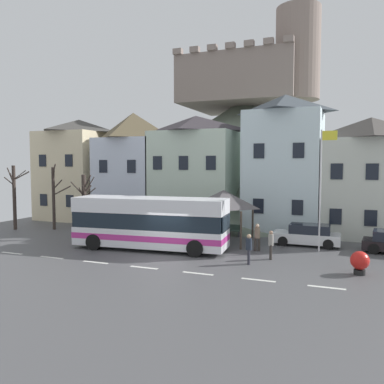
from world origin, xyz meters
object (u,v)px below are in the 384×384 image
(bare_tree_00, at_px, (84,204))
(parked_car_01, at_px, (307,235))
(hilltop_castle, at_px, (245,150))
(pedestrian_01, at_px, (257,236))
(townhouse_00, at_px, (80,169))
(pedestrian_00, at_px, (271,243))
(parked_car_00, at_px, (99,221))
(townhouse_04, at_px, (370,177))
(bare_tree_01, at_px, (54,196))
(townhouse_03, at_px, (284,163))
(bare_tree_02, at_px, (14,196))
(transit_bus, at_px, (150,223))
(harbour_buoy, at_px, (360,261))
(public_bench, at_px, (229,230))
(bus_shelter, at_px, (224,199))
(flagpole, at_px, (322,182))
(townhouse_02, at_px, (196,171))
(pedestrian_02, at_px, (249,247))
(townhouse_01, at_px, (134,168))

(bare_tree_00, bearing_deg, parked_car_01, 12.16)
(hilltop_castle, relative_size, pedestrian_01, 25.42)
(hilltop_castle, bearing_deg, townhouse_00, -127.84)
(pedestrian_00, bearing_deg, bare_tree_00, 173.95)
(hilltop_castle, relative_size, parked_car_00, 10.42)
(townhouse_04, distance_m, bare_tree_01, 24.67)
(townhouse_03, xyz_separation_m, hilltop_castle, (-7.40, 16.85, 1.74))
(pedestrian_01, height_order, bare_tree_02, bare_tree_02)
(transit_bus, relative_size, harbour_buoy, 8.62)
(hilltop_castle, height_order, harbour_buoy, hilltop_castle)
(parked_car_00, height_order, bare_tree_00, bare_tree_00)
(townhouse_03, distance_m, public_bench, 7.19)
(townhouse_00, xyz_separation_m, transit_bus, (13.37, -10.60, -3.22))
(bus_shelter, bearing_deg, transit_bus, -134.57)
(townhouse_04, xyz_separation_m, public_bench, (-9.68, -3.89, -3.91))
(townhouse_04, bearing_deg, bare_tree_01, -165.30)
(townhouse_00, height_order, bare_tree_00, townhouse_00)
(townhouse_00, bearing_deg, flagpole, -17.63)
(townhouse_02, relative_size, parked_car_00, 2.30)
(townhouse_03, relative_size, bus_shelter, 3.01)
(pedestrian_00, height_order, harbour_buoy, pedestrian_00)
(townhouse_04, height_order, flagpole, townhouse_04)
(harbour_buoy, height_order, bare_tree_00, bare_tree_00)
(townhouse_02, xyz_separation_m, townhouse_03, (7.46, 0.29, 0.68))
(harbour_buoy, bearing_deg, transit_bus, 173.61)
(townhouse_02, relative_size, hilltop_castle, 0.22)
(townhouse_03, xyz_separation_m, pedestrian_02, (-0.11, -11.51, -4.48))
(townhouse_02, height_order, harbour_buoy, townhouse_02)
(parked_car_01, xyz_separation_m, public_bench, (-5.79, 1.34, -0.21))
(townhouse_01, height_order, bare_tree_02, townhouse_01)
(townhouse_04, relative_size, hilltop_castle, 0.20)
(townhouse_04, bearing_deg, parked_car_00, -166.97)
(townhouse_03, bearing_deg, townhouse_00, 178.70)
(bare_tree_00, bearing_deg, pedestrian_00, -6.05)
(townhouse_03, height_order, parked_car_00, townhouse_03)
(pedestrian_00, relative_size, pedestrian_01, 0.97)
(parked_car_00, bearing_deg, public_bench, -168.68)
(pedestrian_00, distance_m, public_bench, 7.42)
(townhouse_04, relative_size, parked_car_00, 2.13)
(townhouse_04, bearing_deg, bare_tree_00, -156.02)
(pedestrian_02, bearing_deg, townhouse_00, 149.13)
(transit_bus, height_order, bus_shelter, bus_shelter)
(townhouse_02, distance_m, hilltop_castle, 17.31)
(flagpole, height_order, bare_tree_01, flagpole)
(pedestrian_02, height_order, bare_tree_00, bare_tree_00)
(parked_car_01, bearing_deg, townhouse_01, -17.74)
(townhouse_01, relative_size, parked_car_01, 2.35)
(townhouse_02, height_order, parked_car_00, townhouse_02)
(townhouse_01, xyz_separation_m, townhouse_03, (13.61, 0.23, 0.41))
(townhouse_03, distance_m, bare_tree_01, 18.86)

